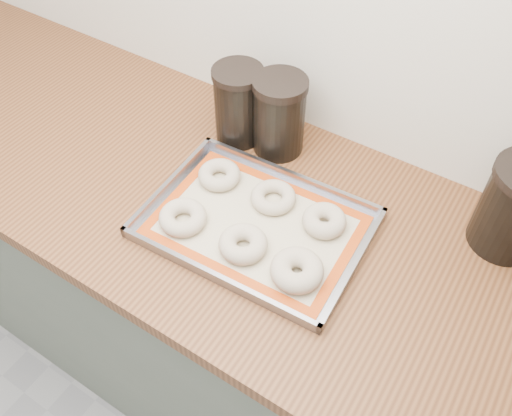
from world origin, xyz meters
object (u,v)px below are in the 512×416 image
Objects in this scene: bagel_back_mid at (273,197)px; bagel_back_right at (324,221)px; bagel_front_right at (297,270)px; canister_left at (239,105)px; bagel_front_mid at (243,244)px; canister_mid at (279,115)px; bagel_front_left at (183,217)px; bagel_back_left at (219,175)px; baking_tray at (256,225)px.

bagel_back_right reaches higher than bagel_back_mid.
canister_left is at bearing 138.60° from bagel_front_right.
bagel_front_mid is 0.52× the size of canister_left.
canister_left is (-0.33, 0.29, 0.07)m from bagel_front_right.
bagel_front_mid is at bearing -54.88° from canister_left.
canister_mid is (0.10, 0.02, 0.00)m from canister_left.
bagel_back_mid is (-0.14, 0.14, -0.01)m from bagel_front_right.
bagel_front_mid and bagel_back_right have the same top height.
bagel_front_mid is at bearing -179.42° from bagel_front_right.
bagel_front_left is 0.30m from bagel_back_right.
bagel_front_right is (0.27, 0.01, 0.00)m from bagel_front_left.
bagel_front_left is at bearing -86.49° from bagel_back_left.
canister_left is at bearing 125.12° from bagel_front_mid.
bagel_front_left is 0.15m from bagel_front_mid.
bagel_back_right is at bearing -25.34° from canister_left.
bagel_front_mid is 0.52× the size of canister_mid.
canister_left is at bearing 154.66° from bagel_back_right.
bagel_front_right reaches higher than bagel_front_left.
bagel_front_left reaches higher than baking_tray.
bagel_front_right reaches higher than bagel_front_mid.
bagel_front_mid is (0.15, 0.01, 0.00)m from bagel_front_left.
bagel_back_left is at bearing -106.73° from canister_mid.
bagel_front_right is at bearing -25.96° from baking_tray.
canister_left is 0.99× the size of canister_mid.
bagel_back_right is at bearing 1.53° from bagel_back_left.
bagel_front_right is at bearing -45.39° from bagel_back_mid.
bagel_back_left is at bearing 138.77° from bagel_front_mid.
canister_mid is at bearing 142.22° from bagel_back_right.
bagel_front_left is 0.32m from canister_left.
bagel_back_right is (0.12, 0.08, 0.02)m from baking_tray.
bagel_front_mid reaches higher than baking_tray.
baking_tray is at bearing -49.30° from canister_left.
bagel_back_right is at bearing -0.67° from bagel_back_mid.
bagel_back_mid is 0.25m from canister_left.
baking_tray is 0.08m from bagel_back_mid.
baking_tray is at bearing -148.34° from bagel_back_right.
baking_tray is 4.50× the size of bagel_front_right.
bagel_back_right is at bearing -37.78° from canister_mid.
bagel_back_left is 0.50× the size of canister_left.
bagel_back_left is 0.27m from bagel_back_right.
canister_mid is (0.05, 0.17, 0.08)m from bagel_back_left.
canister_mid is at bearing 108.59° from bagel_front_mid.
bagel_front_mid is 0.37m from canister_left.
bagel_front_right is 0.14m from bagel_back_right.
bagel_front_left is 1.03× the size of bagel_back_mid.
canister_mid is at bearing 117.94° from bagel_back_mid.
bagel_back_left is 0.14m from bagel_back_mid.
baking_tray is at bearing -25.51° from bagel_back_left.
canister_left is (-0.19, 0.22, 0.09)m from baking_tray.
bagel_front_right is at bearing -53.37° from canister_mid.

